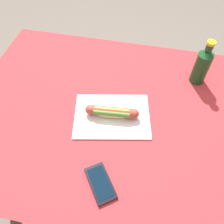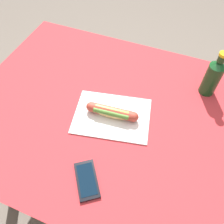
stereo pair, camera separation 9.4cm
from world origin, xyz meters
The scene contains 6 objects.
ground_plane centered at (0.00, 0.00, 0.00)m, with size 6.00×6.00×0.00m, color #6B6056.
dining_table centered at (0.00, 0.00, 0.62)m, with size 1.24×0.96×0.73m.
paper_wrapper centered at (-0.02, 0.02, 0.74)m, with size 0.31×0.23×0.01m, color silver.
hot_dog centered at (-0.02, 0.02, 0.76)m, with size 0.22×0.06×0.05m.
cell_phone centered at (-0.04, 0.31, 0.74)m, with size 0.14×0.15×0.01m.
soda_bottle centered at (-0.37, -0.27, 0.83)m, with size 0.07×0.07×0.22m.
Camera 1 is at (-0.14, 0.57, 1.52)m, focal length 36.85 mm.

